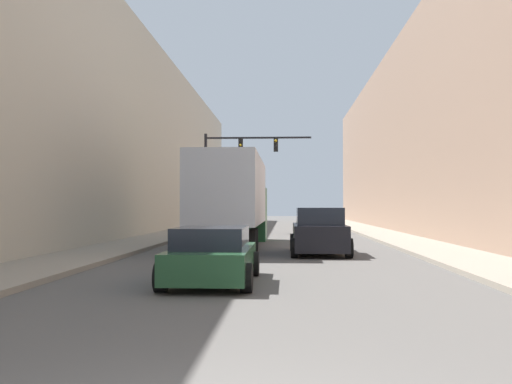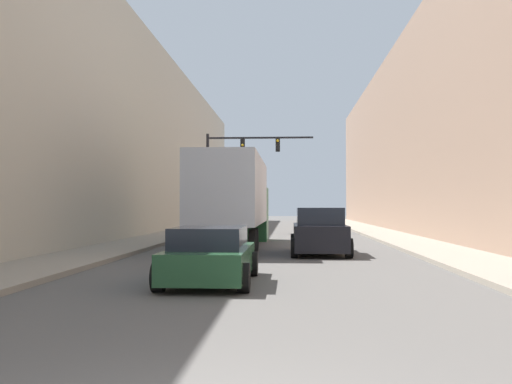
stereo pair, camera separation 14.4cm
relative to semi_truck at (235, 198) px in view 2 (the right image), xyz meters
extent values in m
cube|color=gray|center=(8.34, 8.76, -2.10)|extent=(2.76, 80.00, 0.15)
cube|color=gray|center=(-4.72, 8.76, -2.10)|extent=(2.76, 80.00, 0.15)
cube|color=#997A66|center=(12.72, 8.76, 4.36)|extent=(6.00, 80.00, 13.07)
cube|color=#BCB29E|center=(-9.10, 8.76, 4.13)|extent=(6.00, 80.00, 12.61)
cube|color=#B2B7C1|center=(0.00, -1.22, 0.30)|extent=(2.57, 9.75, 2.75)
cube|color=black|center=(0.00, -1.22, -1.23)|extent=(1.29, 9.75, 0.24)
cube|color=#1E512D|center=(0.00, 4.92, -0.78)|extent=(2.57, 2.53, 2.79)
cylinder|color=black|center=(-1.14, -4.89, -1.68)|extent=(0.25, 1.00, 1.00)
cylinder|color=black|center=(1.14, -4.89, -1.68)|extent=(0.25, 1.00, 1.00)
cylinder|color=black|center=(-1.14, -3.69, -1.68)|extent=(0.25, 1.00, 1.00)
cylinder|color=black|center=(1.14, -3.69, -1.68)|extent=(0.25, 1.00, 1.00)
cylinder|color=black|center=(-1.14, 4.92, -1.68)|extent=(0.25, 1.00, 1.00)
cylinder|color=black|center=(1.14, 4.92, -1.68)|extent=(0.25, 1.00, 1.00)
cube|color=#234C2D|center=(0.59, -11.79, -1.67)|extent=(1.82, 4.22, 0.67)
cube|color=#1E232D|center=(0.59, -12.00, -1.08)|extent=(1.60, 2.32, 0.50)
cylinder|color=black|center=(-0.33, -10.38, -1.86)|extent=(0.25, 0.64, 0.64)
cylinder|color=black|center=(1.50, -10.38, -1.86)|extent=(0.25, 0.64, 0.64)
cylinder|color=black|center=(-0.33, -13.30, -1.86)|extent=(0.25, 0.64, 0.64)
cylinder|color=black|center=(1.50, -13.30, -1.86)|extent=(0.25, 0.64, 0.64)
cube|color=black|center=(3.59, -3.42, -1.51)|extent=(1.92, 4.58, 0.94)
cube|color=#1E232D|center=(3.59, -3.65, -0.72)|extent=(1.69, 2.52, 0.64)
cylinder|color=black|center=(2.63, -1.83, -1.83)|extent=(0.25, 0.70, 0.70)
cylinder|color=black|center=(4.55, -1.83, -1.83)|extent=(0.25, 0.70, 0.70)
cylinder|color=black|center=(2.63, -5.11, -1.83)|extent=(0.25, 0.70, 0.70)
cylinder|color=black|center=(4.55, -5.11, -1.83)|extent=(0.25, 0.70, 0.70)
cylinder|color=black|center=(-3.20, 13.62, 1.23)|extent=(0.20, 0.20, 6.82)
cube|color=black|center=(0.44, 13.62, 4.35)|extent=(7.26, 0.12, 0.12)
cube|color=black|center=(-0.77, 13.62, 3.84)|extent=(0.30, 0.24, 0.90)
sphere|color=gold|center=(-0.77, 13.48, 3.84)|extent=(0.18, 0.18, 0.18)
cube|color=black|center=(1.65, 13.62, 3.84)|extent=(0.30, 0.24, 0.90)
sphere|color=gold|center=(1.65, 13.48, 4.12)|extent=(0.18, 0.18, 0.18)
camera|label=1|loc=(2.33, -25.34, -0.34)|focal=40.00mm
camera|label=2|loc=(2.48, -25.34, -0.34)|focal=40.00mm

